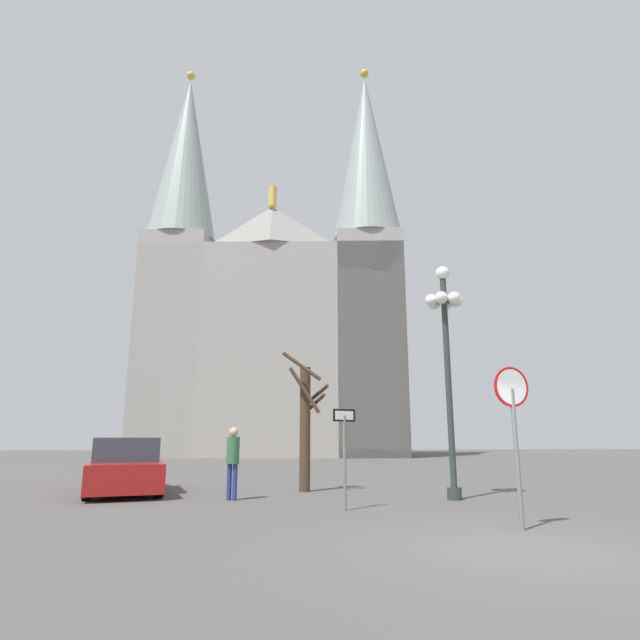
# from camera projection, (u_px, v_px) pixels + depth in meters

# --- Properties ---
(ground_plane) EXTENTS (120.00, 120.00, 0.00)m
(ground_plane) POSITION_uv_depth(u_px,v_px,m) (522.00, 550.00, 7.20)
(ground_plane) COLOR #514F4C
(cathedral) EXTENTS (23.03, 14.28, 35.34)m
(cathedral) POSITION_uv_depth(u_px,v_px,m) (275.00, 318.00, 46.11)
(cathedral) COLOR gray
(cathedral) RESTS_ON ground
(stop_sign) EXTENTS (0.70, 0.20, 2.75)m
(stop_sign) POSITION_uv_depth(u_px,v_px,m) (514.00, 415.00, 9.15)
(stop_sign) COLOR slate
(stop_sign) RESTS_ON ground
(one_way_arrow_sign) EXTENTS (0.53, 0.27, 2.13)m
(one_way_arrow_sign) POSITION_uv_depth(u_px,v_px,m) (344.00, 445.00, 11.39)
(one_way_arrow_sign) COLOR slate
(one_way_arrow_sign) RESTS_ON ground
(street_lamp) EXTENTS (1.04, 0.94, 6.10)m
(street_lamp) POSITION_uv_depth(u_px,v_px,m) (446.00, 338.00, 13.88)
(street_lamp) COLOR #2D3833
(street_lamp) RESTS_ON ground
(bare_tree) EXTENTS (1.45, 1.46, 3.99)m
(bare_tree) POSITION_uv_depth(u_px,v_px,m) (306.00, 422.00, 15.35)
(bare_tree) COLOR #473323
(bare_tree) RESTS_ON ground
(parked_car_near_red) EXTENTS (2.98, 4.88, 1.51)m
(parked_car_near_red) POSITION_uv_depth(u_px,v_px,m) (125.00, 467.00, 14.72)
(parked_car_near_red) COLOR maroon
(parked_car_near_red) RESTS_ON ground
(pedestrian_walking) EXTENTS (0.32, 0.32, 1.77)m
(pedestrian_walking) POSITION_uv_depth(u_px,v_px,m) (233.00, 455.00, 13.12)
(pedestrian_walking) COLOR navy
(pedestrian_walking) RESTS_ON ground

